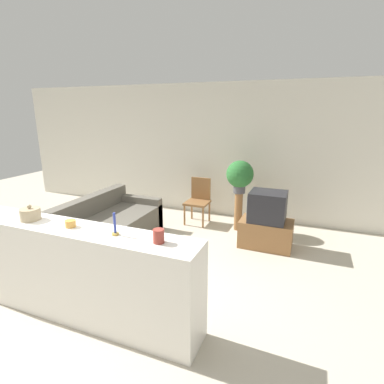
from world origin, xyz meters
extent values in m
plane|color=beige|center=(0.00, 0.00, 0.00)|extent=(14.00, 14.00, 0.00)
cube|color=silver|center=(0.00, 3.43, 1.35)|extent=(9.00, 0.06, 2.70)
cube|color=#605B51|center=(-0.77, 1.36, 0.23)|extent=(1.00, 1.82, 0.46)
cube|color=#605B51|center=(-1.17, 1.36, 0.62)|extent=(0.20, 1.82, 0.30)
cube|color=#605B51|center=(-0.77, 0.53, 0.29)|extent=(1.00, 0.16, 0.59)
cube|color=#605B51|center=(-0.77, 2.19, 0.29)|extent=(1.00, 0.16, 0.59)
cube|color=olive|center=(1.66, 2.17, 0.22)|extent=(0.83, 0.52, 0.44)
cube|color=#232328|center=(1.66, 2.17, 0.68)|extent=(0.56, 0.49, 0.48)
cube|color=#939EB2|center=(1.37, 2.17, 0.68)|extent=(0.02, 0.40, 0.37)
cube|color=olive|center=(0.25, 2.73, 0.42)|extent=(0.44, 0.44, 0.04)
cube|color=olive|center=(0.25, 2.93, 0.66)|extent=(0.40, 0.04, 0.44)
cylinder|color=olive|center=(0.06, 2.54, 0.20)|extent=(0.04, 0.04, 0.40)
cylinder|color=olive|center=(0.44, 2.54, 0.20)|extent=(0.04, 0.04, 0.40)
cylinder|color=olive|center=(0.06, 2.92, 0.20)|extent=(0.04, 0.04, 0.40)
cylinder|color=olive|center=(0.44, 2.92, 0.20)|extent=(0.04, 0.04, 0.40)
cylinder|color=olive|center=(1.07, 2.71, 0.36)|extent=(0.15, 0.15, 0.71)
cylinder|color=#4C4C51|center=(1.07, 2.71, 0.78)|extent=(0.22, 0.22, 0.14)
sphere|color=#2D7033|center=(1.07, 2.71, 1.06)|extent=(0.49, 0.49, 0.49)
cube|color=white|center=(0.00, -0.31, 0.51)|extent=(2.86, 0.44, 1.02)
cylinder|color=tan|center=(-0.52, -0.31, 1.08)|extent=(0.21, 0.21, 0.13)
sphere|color=tan|center=(-0.52, -0.31, 1.17)|extent=(0.05, 0.05, 0.05)
cylinder|color=gold|center=(0.03, -0.31, 1.05)|extent=(0.11, 0.11, 0.07)
cylinder|color=#B7933D|center=(0.57, -0.31, 1.03)|extent=(0.07, 0.07, 0.02)
cylinder|color=#2D3D9E|center=(0.57, -0.31, 1.14)|extent=(0.02, 0.02, 0.20)
cylinder|color=#99382D|center=(1.04, -0.31, 1.08)|extent=(0.10, 0.10, 0.13)
camera|label=1|loc=(2.23, -2.48, 2.16)|focal=28.00mm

